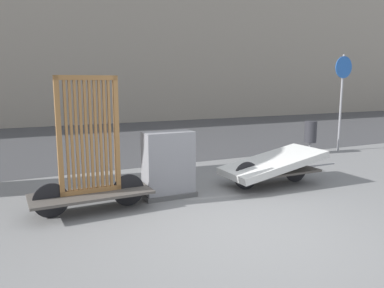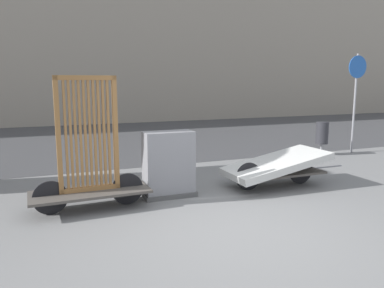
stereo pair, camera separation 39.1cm
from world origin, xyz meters
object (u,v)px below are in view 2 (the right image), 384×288
(trash_bin, at_px, (322,133))
(bike_cart_with_mattress, at_px, (276,166))
(utility_cabinet, at_px, (169,167))
(sign_post, at_px, (356,88))
(bike_cart_with_bedframe, at_px, (90,167))

(trash_bin, bearing_deg, bike_cart_with_mattress, -143.59)
(bike_cart_with_mattress, xyz_separation_m, utility_cabinet, (-2.05, 0.19, 0.12))
(trash_bin, bearing_deg, sign_post, -0.46)
(trash_bin, bearing_deg, utility_cabinet, -158.37)
(sign_post, bearing_deg, trash_bin, 179.54)
(bike_cart_with_mattress, height_order, utility_cabinet, utility_cabinet)
(bike_cart_with_bedframe, height_order, sign_post, sign_post)
(bike_cart_with_mattress, bearing_deg, utility_cabinet, 174.37)
(sign_post, bearing_deg, bike_cart_with_mattress, -151.66)
(bike_cart_with_bedframe, distance_m, trash_bin, 6.69)
(bike_cart_with_bedframe, bearing_deg, sign_post, 14.34)
(bike_cart_with_bedframe, xyz_separation_m, bike_cart_with_mattress, (3.38, -0.00, -0.26))
(utility_cabinet, xyz_separation_m, trash_bin, (5.00, 1.98, 0.08))
(bike_cart_with_bedframe, height_order, bike_cart_with_mattress, bike_cart_with_bedframe)
(trash_bin, bearing_deg, bike_cart_with_bedframe, -161.05)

